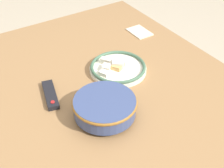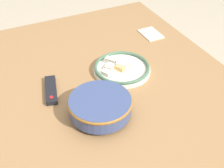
% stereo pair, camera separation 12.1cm
% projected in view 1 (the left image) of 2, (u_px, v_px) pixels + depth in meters
% --- Properties ---
extents(dining_table, '(1.46, 1.10, 0.71)m').
position_uv_depth(dining_table, '(112.00, 102.00, 1.35)').
color(dining_table, olive).
rests_on(dining_table, ground_plane).
extents(noodle_bowl, '(0.24, 0.24, 0.08)m').
position_uv_depth(noodle_bowl, '(105.00, 107.00, 1.16)').
color(noodle_bowl, '#384775').
rests_on(noodle_bowl, dining_table).
extents(food_plate, '(0.26, 0.26, 0.05)m').
position_uv_depth(food_plate, '(118.00, 68.00, 1.40)').
color(food_plate, silver).
rests_on(food_plate, dining_table).
extents(tv_remote, '(0.18, 0.09, 0.02)m').
position_uv_depth(tv_remote, '(50.00, 95.00, 1.27)').
color(tv_remote, black).
rests_on(tv_remote, dining_table).
extents(folded_napkin, '(0.13, 0.09, 0.01)m').
position_uv_depth(folded_napkin, '(140.00, 32.00, 1.69)').
color(folded_napkin, beige).
rests_on(folded_napkin, dining_table).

